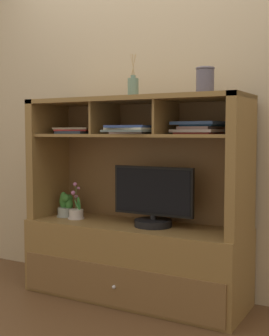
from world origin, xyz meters
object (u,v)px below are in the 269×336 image
magazine_stack_centre (200,128)px  ceramic_vase (205,81)px  potted_orchid (76,212)px  magazine_stack_left (133,130)px  tv_monitor (153,201)px  potted_fern (66,205)px  media_console (135,237)px  diffuser_bottle (133,87)px  magazine_stack_right (78,131)px

magazine_stack_centre → ceramic_vase: size_ratio=2.00×
magazine_stack_centre → potted_orchid: bearing=-173.7°
magazine_stack_left → magazine_stack_centre: bearing=16.4°
tv_monitor → ceramic_vase: bearing=3.0°
tv_monitor → magazine_stack_left: 0.48m
potted_orchid → potted_fern: size_ratio=1.44×
media_console → diffuser_bottle: diffuser_bottle is taller
potted_orchid → magazine_stack_centre: 1.07m
potted_fern → magazine_stack_left: (0.60, -0.06, 0.55)m
magazine_stack_left → magazine_stack_centre: size_ratio=1.05×
tv_monitor → magazine_stack_centre: 0.56m
magazine_stack_left → magazine_stack_right: bearing=171.8°
diffuser_bottle → magazine_stack_centre: bearing=10.0°
potted_fern → ceramic_vase: 1.35m
tv_monitor → potted_fern: size_ratio=3.09×
potted_fern → ceramic_vase: bearing=0.6°
tv_monitor → magazine_stack_left: (-0.12, -0.05, 0.46)m
potted_orchid → potted_fern: potted_orchid is taller
potted_fern → ceramic_vase: (1.06, 0.01, 0.84)m
potted_orchid → diffuser_bottle: bearing=2.7°
tv_monitor → potted_orchid: 0.61m
magazine_stack_right → magazine_stack_centre: bearing=3.2°
potted_orchid → magazine_stack_centre: size_ratio=0.80×
media_console → ceramic_vase: ceramic_vase is taller
potted_orchid → media_console: bearing=6.0°
media_console → diffuser_bottle: size_ratio=5.36×
magazine_stack_right → diffuser_bottle: (0.47, -0.03, 0.28)m
media_console → tv_monitor: bearing=-8.3°
potted_fern → magazine_stack_right: (0.10, 0.02, 0.54)m
magazine_stack_left → diffuser_bottle: bearing=121.6°
media_console → diffuser_bottle: 0.99m
magazine_stack_left → magazine_stack_right: magazine_stack_left is taller
media_console → magazine_stack_left: size_ratio=4.34×
magazine_stack_right → diffuser_bottle: diffuser_bottle is taller
diffuser_bottle → magazine_stack_left: bearing=-58.4°
magazine_stack_centre → potted_fern: bearing=-176.3°
magazine_stack_left → potted_orchid: bearing=177.3°
potted_fern → magazine_stack_left: size_ratio=0.52×
potted_fern → magazine_stack_right: 0.55m
media_console → magazine_stack_left: bearing=-68.9°
magazine_stack_left → magazine_stack_centre: 0.43m
magazine_stack_centre → magazine_stack_right: size_ratio=1.13×
media_console → magazine_stack_left: (0.03, -0.07, 0.72)m
media_console → magazine_stack_centre: bearing=6.6°
media_console → tv_monitor: size_ratio=2.68×
magazine_stack_centre → diffuser_bottle: (-0.44, -0.08, 0.26)m
tv_monitor → diffuser_bottle: diffuser_bottle is taller
media_console → magazine_stack_right: size_ratio=5.16×
potted_orchid → potted_fern: (-0.12, 0.03, 0.04)m
magazine_stack_centre → magazine_stack_left: bearing=-163.6°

